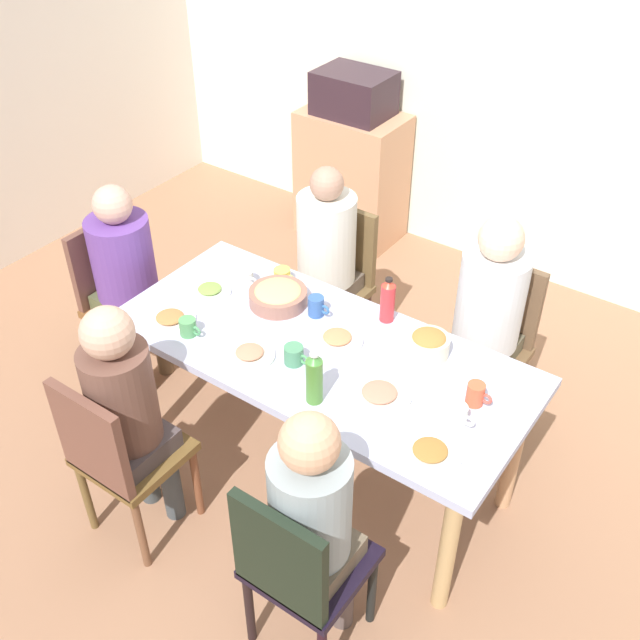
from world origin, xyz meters
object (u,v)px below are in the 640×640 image
person_2 (126,405)px  microwave (354,93)px  cup_3 (245,278)px  plate_5 (379,394)px  dining_table (320,364)px  person_1 (126,269)px  cup_2 (317,306)px  chair_3 (334,277)px  chair_0 (490,338)px  plate_2 (250,354)px  cup_0 (188,327)px  bottle_0 (388,301)px  person_0 (488,311)px  bottle_1 (314,378)px  chair_1 (120,293)px  plate_1 (337,339)px  bowl_0 (428,344)px  plate_4 (430,452)px  cup_5 (476,394)px  plate_3 (210,291)px  bowl_1 (278,295)px  plate_0 (170,319)px  cup_1 (283,276)px  person_4 (312,515)px  chair_4 (298,567)px  person_3 (325,252)px  cup_4 (294,355)px  side_cabinet (352,176)px

person_2 → microwave: person_2 is taller
cup_3 → plate_5: bearing=-17.2°
dining_table → person_1: 1.22m
cup_2 → chair_3: bearing=117.4°
chair_0 → cup_3: chair_0 is taller
plate_5 → plate_2: bearing=-169.5°
cup_0 → cup_3: bearing=95.6°
cup_0 → bottle_0: bottle_0 is taller
cup_0 → cup_3: size_ratio=0.90×
plate_5 → cup_0: 0.91m
person_2 → plate_5: person_2 is taller
person_0 → bottle_1: size_ratio=5.04×
chair_1 → plate_1: bearing=3.3°
bowl_0 → bottle_0: size_ratio=0.80×
plate_2 → bowl_0: 0.76m
plate_4 → bowl_0: size_ratio=1.32×
bowl_0 → cup_5: 0.34m
chair_0 → bowl_0: size_ratio=5.02×
plate_3 → cup_3: (0.09, 0.15, 0.03)m
bottle_1 → cup_5: bearing=33.6°
plate_4 → bottle_1: 0.52m
person_2 → bowl_1: 0.87m
plate_0 → cup_1: cup_1 is taller
cup_0 → cup_5: bearing=15.1°
chair_0 → cup_1: (-0.90, -0.49, 0.29)m
cup_3 → cup_0: bearing=-84.4°
cup_3 → cup_5: 1.27m
cup_1 → cup_3: cup_3 is taller
plate_4 → person_2: bearing=-159.4°
person_4 → plate_3: (-1.12, 0.73, 0.07)m
bowl_1 → plate_5: bearing=-20.4°
chair_4 → plate_3: (-1.12, 0.82, 0.27)m
cup_1 → plate_5: bearing=-27.3°
person_2 → person_3: 1.40m
plate_5 → bowl_0: bearing=85.2°
cup_1 → microwave: bearing=112.4°
chair_3 → cup_4: chair_3 is taller
plate_5 → bowl_1: size_ratio=0.95×
person_2 → plate_1: bearing=57.2°
person_1 → cup_4: person_1 is taller
bottle_0 → dining_table: bearing=-111.2°
person_0 → side_cabinet: person_0 is taller
chair_0 → chair_3: bearing=180.0°
cup_3 → bottle_0: (0.70, 0.16, 0.07)m
cup_0 → cup_4: 0.51m
cup_3 → person_4: bearing=-40.4°
chair_4 → person_4: bearing=90.0°
chair_4 → bowl_0: 1.07m
person_1 → plate_1: person_1 is taller
plate_2 → microwave: (-0.91, 2.18, 0.26)m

